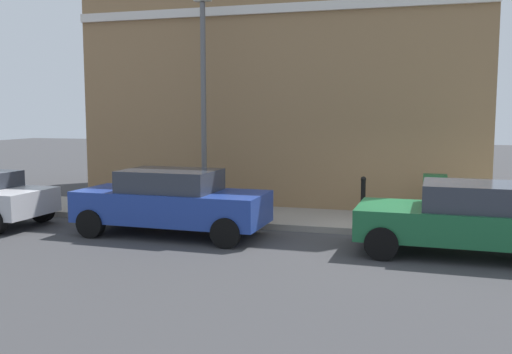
{
  "coord_description": "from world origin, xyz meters",
  "views": [
    {
      "loc": [
        -11.99,
        -0.25,
        2.79
      ],
      "look_at": [
        1.28,
        3.63,
        1.2
      ],
      "focal_mm": 39.74,
      "sensor_mm": 36.0,
      "label": 1
    }
  ],
  "objects_px": {
    "lamppost": "(203,93)",
    "car_blue": "(171,201)",
    "utility_cabinet": "(434,200)",
    "bollard_near_cabinet": "(363,195)",
    "car_green": "(476,218)"
  },
  "relations": [
    {
      "from": "car_blue",
      "to": "utility_cabinet",
      "type": "xyz_separation_m",
      "value": [
        2.54,
        -5.74,
        -0.1
      ]
    },
    {
      "from": "utility_cabinet",
      "to": "bollard_near_cabinet",
      "type": "relative_size",
      "value": 1.11
    },
    {
      "from": "utility_cabinet",
      "to": "car_blue",
      "type": "bearing_deg",
      "value": 113.89
    },
    {
      "from": "car_blue",
      "to": "bollard_near_cabinet",
      "type": "bearing_deg",
      "value": -145.43
    },
    {
      "from": "car_green",
      "to": "utility_cabinet",
      "type": "distance_m",
      "value": 2.73
    },
    {
      "from": "car_blue",
      "to": "lamppost",
      "type": "xyz_separation_m",
      "value": [
        2.6,
        0.22,
        2.52
      ]
    },
    {
      "from": "utility_cabinet",
      "to": "lamppost",
      "type": "distance_m",
      "value": 6.51
    },
    {
      "from": "bollard_near_cabinet",
      "to": "lamppost",
      "type": "height_order",
      "value": "lamppost"
    },
    {
      "from": "car_green",
      "to": "car_blue",
      "type": "height_order",
      "value": "car_blue"
    },
    {
      "from": "car_green",
      "to": "utility_cabinet",
      "type": "relative_size",
      "value": 3.92
    },
    {
      "from": "car_green",
      "to": "lamppost",
      "type": "bearing_deg",
      "value": -20.43
    },
    {
      "from": "lamppost",
      "to": "car_blue",
      "type": "bearing_deg",
      "value": -175.16
    },
    {
      "from": "utility_cabinet",
      "to": "lamppost",
      "type": "relative_size",
      "value": 0.2
    },
    {
      "from": "car_green",
      "to": "car_blue",
      "type": "distance_m",
      "value": 6.46
    },
    {
      "from": "car_blue",
      "to": "lamppost",
      "type": "distance_m",
      "value": 3.63
    }
  ]
}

